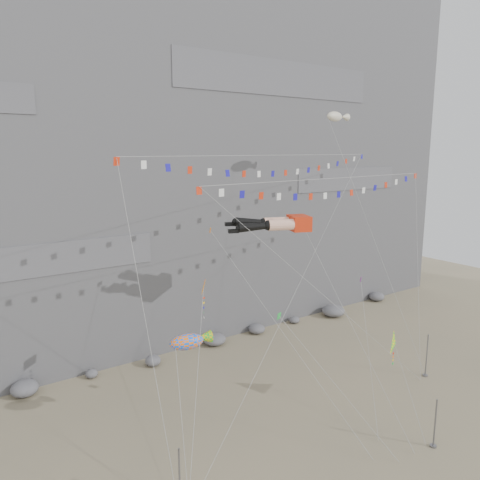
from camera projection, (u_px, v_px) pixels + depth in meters
The scene contains 16 objects.
ground at pixel (320, 412), 39.51m from camera, with size 120.00×120.00×0.00m, color #85785C.
cliff at pixel (152, 125), 60.74m from camera, with size 80.00×28.00×50.00m, color slate.
talus_boulders at pixel (214, 340), 53.15m from camera, with size 60.00×3.00×1.20m, color slate, non-canonical shape.
anchor_pole_left at pixel (180, 479), 28.44m from camera, with size 0.12×0.12×4.08m, color slate.
anchor_pole_center at pixel (435, 423), 34.45m from camera, with size 0.12×0.12×3.84m, color slate.
anchor_pole_right at pixel (427, 355), 45.37m from camera, with size 0.12×0.12×4.32m, color slate.
legs_kite at pixel (277, 224), 42.34m from camera, with size 7.87×17.27×20.62m.
flag_banner_upper at pixel (280, 155), 43.48m from camera, with size 35.43×18.53×30.36m.
flag_banner_lower at pixel (333, 179), 40.87m from camera, with size 28.95×6.86×21.84m.
harlequin_kite at pixel (204, 287), 35.58m from camera, with size 7.39×9.67×15.63m.
fish_windsock at pixel (187, 342), 33.93m from camera, with size 5.51×7.55×10.92m.
delta_kite at pixel (394, 344), 38.71m from camera, with size 3.08×5.47×8.07m.
blimp_windsock at pixel (335, 117), 48.54m from camera, with size 4.81×11.80×27.52m.
small_kite_a at pixel (215, 237), 40.36m from camera, with size 4.61×15.94×21.79m.
small_kite_b at pixel (361, 282), 45.07m from camera, with size 8.31×9.66×15.14m.
small_kite_c at pixel (281, 318), 36.30m from camera, with size 4.49×9.47×13.21m.
Camera 1 is at (-26.06, -25.91, 21.62)m, focal length 35.00 mm.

